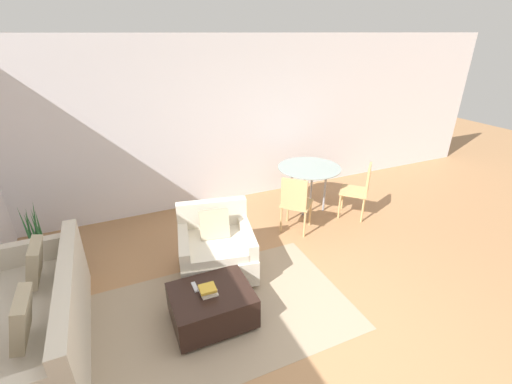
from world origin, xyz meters
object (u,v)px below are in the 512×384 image
ottoman (212,305)px  tv_remote_primary (195,287)px  dining_chair_near_left (295,201)px  dining_chair_near_right (360,187)px  dining_table (309,172)px  potted_plant (40,251)px  armchair (216,248)px  book_stack (208,290)px  couch (35,327)px

ottoman → tv_remote_primary: bearing=134.9°
ottoman → dining_chair_near_left: dining_chair_near_left is taller
tv_remote_primary → dining_chair_near_right: (2.98, 1.08, 0.13)m
tv_remote_primary → dining_table: dining_table is taller
tv_remote_primary → dining_chair_near_left: (1.79, 1.08, 0.13)m
ottoman → potted_plant: bearing=133.5°
dining_chair_near_left → tv_remote_primary: bearing=-148.9°
potted_plant → dining_table: 4.01m
armchair → dining_table: size_ratio=1.00×
book_stack → dining_chair_near_right: dining_chair_near_right is taller
book_stack → tv_remote_primary: book_stack is taller
book_stack → dining_chair_near_right: (2.88, 1.22, 0.09)m
ottoman → book_stack: book_stack is taller
couch → book_stack: (1.57, -0.32, 0.14)m
dining_chair_near_right → potted_plant: bearing=172.4°
dining_table → dining_chair_near_left: size_ratio=1.15×
tv_remote_primary → armchair: bearing=56.2°
armchair → dining_table: 2.22m
dining_table → dining_chair_near_right: dining_chair_near_right is taller
armchair → book_stack: bearing=-113.2°
book_stack → potted_plant: size_ratio=0.20×
couch → dining_chair_near_right: 4.54m
tv_remote_primary → dining_chair_near_right: 3.17m
ottoman → potted_plant: 2.52m
couch → dining_chair_near_left: size_ratio=2.22×
tv_remote_primary → dining_table: size_ratio=0.15×
tv_remote_primary → potted_plant: bearing=133.4°
dining_chair_near_left → potted_plant: bearing=169.8°
dining_table → ottoman: bearing=-141.4°
potted_plant → armchair: bearing=-27.0°
armchair → book_stack: (-0.34, -0.79, 0.09)m
couch → book_stack: size_ratio=11.25×
tv_remote_primary → dining_chair_near_right: size_ratio=0.18×
couch → potted_plant: bearing=95.0°
ottoman → dining_chair_near_right: size_ratio=0.90×
ottoman → dining_chair_near_left: 2.08m
book_stack → potted_plant: bearing=132.9°
couch → potted_plant: couch is taller
couch → dining_table: 4.15m
couch → book_stack: couch is taller
dining_table → dining_chair_near_left: 0.85m
potted_plant → dining_chair_near_left: bearing=-10.2°
book_stack → dining_chair_near_left: (1.70, 1.22, 0.09)m
tv_remote_primary → dining_chair_near_left: dining_chair_near_left is taller
book_stack → tv_remote_primary: bearing=125.7°
ottoman → couch: bearing=168.8°
couch → tv_remote_primary: couch is taller
ottoman → tv_remote_primary: 0.26m
couch → book_stack: 1.61m
couch → tv_remote_primary: size_ratio=12.60×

